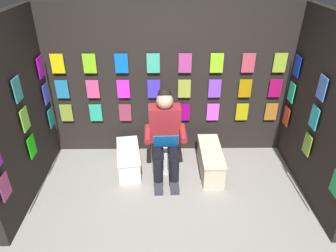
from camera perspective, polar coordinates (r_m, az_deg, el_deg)
The scene contains 8 objects.
ground_plane at distance 3.43m, azimuth 0.67°, elevation -20.88°, with size 30.00×30.00×0.00m, color gray.
display_wall_back at distance 4.32m, azimuth 0.19°, elevation 7.98°, with size 3.42×0.14×2.12m.
display_wall_left at distance 3.89m, azimuth 26.50°, elevation 2.17°, with size 0.14×1.78×2.12m.
display_wall_right at distance 3.83m, azimuth -26.05°, elevation 1.89°, with size 0.14×1.78×2.12m.
toilet at distance 4.28m, azimuth -0.62°, elevation -3.24°, with size 0.41×0.56×0.77m.
person_reading at distance 3.94m, azimuth -0.52°, elevation -1.68°, with size 0.54×0.69×1.19m.
comic_longbox_near at distance 4.29m, azimuth -7.23°, elevation -6.09°, with size 0.39×0.74×0.32m.
comic_longbox_far at distance 4.24m, azimuth 7.77°, elevation -6.33°, with size 0.29×0.81×0.35m.
Camera 1 is at (0.06, 2.18, 2.64)m, focal length 33.27 mm.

